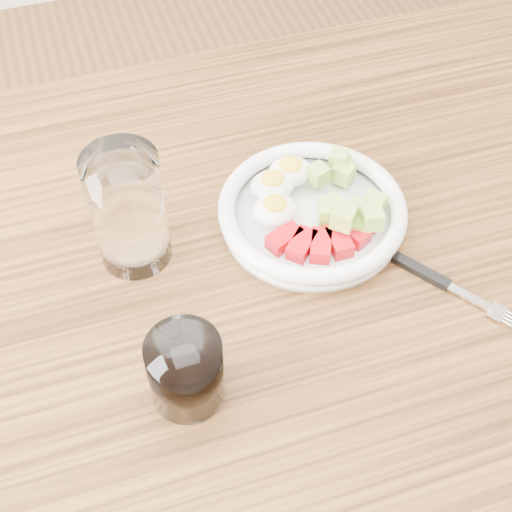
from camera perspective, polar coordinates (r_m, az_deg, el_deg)
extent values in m
plane|color=brown|center=(1.52, 0.50, -19.57)|extent=(4.00, 4.00, 0.00)
cube|color=brown|center=(1.58, 19.39, 4.92)|extent=(0.07, 0.07, 0.73)
cube|color=brown|center=(0.85, 0.85, -2.46)|extent=(1.50, 0.90, 0.04)
cylinder|color=white|center=(0.89, 4.46, 3.04)|extent=(0.22, 0.22, 0.01)
torus|color=white|center=(0.87, 4.53, 3.79)|extent=(0.23, 0.23, 0.02)
cube|color=red|center=(0.84, 2.29, 1.42)|extent=(0.05, 0.04, 0.02)
cube|color=red|center=(0.84, 3.68, 0.90)|extent=(0.05, 0.05, 0.02)
cube|color=red|center=(0.84, 5.21, 0.82)|extent=(0.04, 0.05, 0.02)
cube|color=red|center=(0.84, 6.62, 1.18)|extent=(0.02, 0.04, 0.02)
cube|color=red|center=(0.86, 7.69, 1.91)|extent=(0.04, 0.05, 0.02)
cube|color=red|center=(0.87, 8.27, 2.89)|extent=(0.05, 0.04, 0.02)
ellipsoid|color=white|center=(0.88, 1.32, 5.67)|extent=(0.06, 0.05, 0.03)
ellipsoid|color=yellow|center=(0.88, 1.33, 6.22)|extent=(0.03, 0.03, 0.01)
ellipsoid|color=white|center=(0.90, 2.73, 6.75)|extent=(0.06, 0.05, 0.03)
ellipsoid|color=yellow|center=(0.89, 2.76, 7.30)|extent=(0.03, 0.03, 0.01)
ellipsoid|color=white|center=(0.86, 1.52, 3.68)|extent=(0.06, 0.05, 0.03)
ellipsoid|color=yellow|center=(0.85, 1.54, 4.23)|extent=(0.03, 0.03, 0.01)
cube|color=#ABCF4F|center=(0.86, 6.11, 4.08)|extent=(0.02, 0.02, 0.02)
cube|color=#ABCF4F|center=(0.91, 6.63, 7.74)|extent=(0.03, 0.03, 0.02)
cube|color=#ABCF4F|center=(0.85, 8.85, 3.35)|extent=(0.02, 0.02, 0.02)
cube|color=#ABCF4F|center=(0.85, 9.25, 3.02)|extent=(0.03, 0.03, 0.02)
cube|color=#ABCF4F|center=(0.86, 5.89, 3.53)|extent=(0.03, 0.03, 0.02)
cube|color=#ABCF4F|center=(0.86, 6.54, 3.09)|extent=(0.03, 0.03, 0.02)
cube|color=#ABCF4F|center=(0.83, 7.01, 3.11)|extent=(0.04, 0.04, 0.03)
cube|color=#ABCF4F|center=(0.87, 8.01, 3.82)|extent=(0.03, 0.03, 0.02)
cube|color=#ABCF4F|center=(0.88, 9.44, 4.10)|extent=(0.03, 0.03, 0.02)
cube|color=#ABCF4F|center=(0.92, 6.95, 7.10)|extent=(0.03, 0.03, 0.02)
cube|color=#ABCF4F|center=(0.90, 4.99, 6.52)|extent=(0.03, 0.03, 0.02)
cube|color=#ABCF4F|center=(0.86, 6.54, 3.59)|extent=(0.03, 0.03, 0.02)
cube|color=#ABCF4F|center=(0.91, 6.99, 6.62)|extent=(0.03, 0.03, 0.02)
cube|color=#ABCF4F|center=(0.86, 8.40, 2.29)|extent=(0.03, 0.03, 0.02)
cube|color=black|center=(0.86, 12.42, -0.83)|extent=(0.07, 0.09, 0.01)
cube|color=silver|center=(0.85, 16.81, -3.22)|extent=(0.04, 0.05, 0.00)
cube|color=silver|center=(0.84, 18.72, -4.26)|extent=(0.03, 0.03, 0.00)
cylinder|color=white|center=(0.81, -10.19, 3.65)|extent=(0.08, 0.08, 0.15)
cylinder|color=white|center=(0.72, -5.64, -9.10)|extent=(0.08, 0.08, 0.09)
cylinder|color=black|center=(0.72, -5.63, -9.19)|extent=(0.07, 0.07, 0.07)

